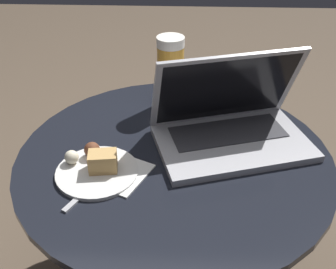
% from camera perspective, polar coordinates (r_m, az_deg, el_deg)
% --- Properties ---
extents(table, '(0.76, 0.76, 0.50)m').
position_cam_1_polar(table, '(1.03, 0.83, -8.12)').
color(table, black).
rests_on(table, ground_plane).
extents(napkin, '(0.21, 0.19, 0.00)m').
position_cam_1_polar(napkin, '(0.91, -8.57, -5.00)').
color(napkin, white).
rests_on(napkin, table).
extents(laptop, '(0.42, 0.33, 0.23)m').
position_cam_1_polar(laptop, '(0.98, 9.00, 1.45)').
color(laptop, '#B2B2B7').
rests_on(laptop, table).
extents(beer_glass, '(0.07, 0.07, 0.21)m').
position_cam_1_polar(beer_glass, '(1.09, 0.36, 8.88)').
color(beer_glass, gold).
rests_on(beer_glass, table).
extents(snack_plate, '(0.19, 0.19, 0.05)m').
position_cam_1_polar(snack_plate, '(0.90, -10.36, -4.54)').
color(snack_plate, silver).
rests_on(snack_plate, table).
extents(fork, '(0.09, 0.15, 0.00)m').
position_cam_1_polar(fork, '(0.87, -10.78, -7.15)').
color(fork, '#B2B2B7').
rests_on(fork, table).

